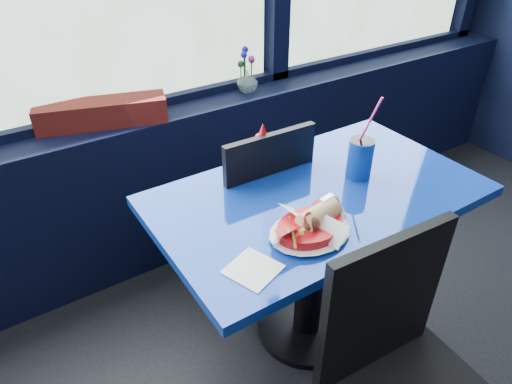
{
  "coord_description": "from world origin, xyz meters",
  "views": [
    {
      "loc": [
        -0.64,
        0.97,
        1.67
      ],
      "look_at": [
        0.01,
        1.98,
        0.86
      ],
      "focal_mm": 32.0,
      "sensor_mm": 36.0,
      "label": 1
    }
  ],
  "objects_px": {
    "planter_box": "(102,113)",
    "chair_near_front": "(407,374)",
    "ketchup_bottle": "(263,151)",
    "near_table": "(315,230)",
    "flower_vase": "(247,79)",
    "chair_near_back": "(253,205)",
    "food_basket": "(311,226)",
    "soda_cup": "(360,157)"
  },
  "relations": [
    {
      "from": "chair_near_back",
      "to": "ketchup_bottle",
      "type": "relative_size",
      "value": 4.42
    },
    {
      "from": "flower_vase",
      "to": "ketchup_bottle",
      "type": "xyz_separation_m",
      "value": [
        -0.33,
        -0.63,
        -0.03
      ]
    },
    {
      "from": "ketchup_bottle",
      "to": "soda_cup",
      "type": "distance_m",
      "value": 0.37
    },
    {
      "from": "near_table",
      "to": "soda_cup",
      "type": "distance_m",
      "value": 0.33
    },
    {
      "from": "flower_vase",
      "to": "soda_cup",
      "type": "bearing_deg",
      "value": -92.55
    },
    {
      "from": "soda_cup",
      "to": "chair_near_back",
      "type": "bearing_deg",
      "value": 130.93
    },
    {
      "from": "chair_near_front",
      "to": "chair_near_back",
      "type": "bearing_deg",
      "value": 87.79
    },
    {
      "from": "planter_box",
      "to": "flower_vase",
      "type": "distance_m",
      "value": 0.74
    },
    {
      "from": "planter_box",
      "to": "soda_cup",
      "type": "distance_m",
      "value": 1.12
    },
    {
      "from": "chair_near_front",
      "to": "planter_box",
      "type": "height_order",
      "value": "chair_near_front"
    },
    {
      "from": "food_basket",
      "to": "ketchup_bottle",
      "type": "distance_m",
      "value": 0.41
    },
    {
      "from": "chair_near_back",
      "to": "soda_cup",
      "type": "bearing_deg",
      "value": 132.25
    },
    {
      "from": "chair_near_front",
      "to": "planter_box",
      "type": "bearing_deg",
      "value": 105.97
    },
    {
      "from": "chair_near_back",
      "to": "ketchup_bottle",
      "type": "xyz_separation_m",
      "value": [
        -0.02,
        -0.1,
        0.31
      ]
    },
    {
      "from": "chair_near_front",
      "to": "chair_near_back",
      "type": "xyz_separation_m",
      "value": [
        0.09,
        0.94,
        -0.02
      ]
    },
    {
      "from": "chair_near_front",
      "to": "ketchup_bottle",
      "type": "bearing_deg",
      "value": 88.32
    },
    {
      "from": "food_basket",
      "to": "ketchup_bottle",
      "type": "xyz_separation_m",
      "value": [
        0.08,
        0.4,
        0.06
      ]
    },
    {
      "from": "chair_near_back",
      "to": "near_table",
      "type": "bearing_deg",
      "value": 105.23
    },
    {
      "from": "near_table",
      "to": "planter_box",
      "type": "height_order",
      "value": "planter_box"
    },
    {
      "from": "planter_box",
      "to": "chair_near_back",
      "type": "bearing_deg",
      "value": -35.72
    },
    {
      "from": "food_basket",
      "to": "chair_near_back",
      "type": "bearing_deg",
      "value": 94.09
    },
    {
      "from": "chair_near_back",
      "to": "ketchup_bottle",
      "type": "distance_m",
      "value": 0.33
    },
    {
      "from": "chair_near_back",
      "to": "food_basket",
      "type": "bearing_deg",
      "value": 79.93
    },
    {
      "from": "near_table",
      "to": "soda_cup",
      "type": "height_order",
      "value": "soda_cup"
    },
    {
      "from": "near_table",
      "to": "ketchup_bottle",
      "type": "xyz_separation_m",
      "value": [
        -0.1,
        0.22,
        0.27
      ]
    },
    {
      "from": "ketchup_bottle",
      "to": "food_basket",
      "type": "bearing_deg",
      "value": -101.65
    },
    {
      "from": "planter_box",
      "to": "chair_near_front",
      "type": "bearing_deg",
      "value": -60.53
    },
    {
      "from": "soda_cup",
      "to": "chair_near_front",
      "type": "bearing_deg",
      "value": -120.7
    },
    {
      "from": "flower_vase",
      "to": "ketchup_bottle",
      "type": "relative_size",
      "value": 1.09
    },
    {
      "from": "planter_box",
      "to": "ketchup_bottle",
      "type": "xyz_separation_m",
      "value": [
        0.41,
        -0.65,
        -0.01
      ]
    },
    {
      "from": "soda_cup",
      "to": "planter_box",
      "type": "bearing_deg",
      "value": 128.65
    },
    {
      "from": "planter_box",
      "to": "soda_cup",
      "type": "height_order",
      "value": "soda_cup"
    },
    {
      "from": "flower_vase",
      "to": "ketchup_bottle",
      "type": "distance_m",
      "value": 0.72
    },
    {
      "from": "food_basket",
      "to": "ketchup_bottle",
      "type": "relative_size",
      "value": 1.37
    },
    {
      "from": "chair_near_front",
      "to": "soda_cup",
      "type": "xyz_separation_m",
      "value": [
        0.37,
        0.62,
        0.28
      ]
    },
    {
      "from": "near_table",
      "to": "chair_near_front",
      "type": "height_order",
      "value": "chair_near_front"
    },
    {
      "from": "chair_near_front",
      "to": "soda_cup",
      "type": "height_order",
      "value": "soda_cup"
    },
    {
      "from": "near_table",
      "to": "planter_box",
      "type": "distance_m",
      "value": 1.05
    },
    {
      "from": "chair_near_front",
      "to": "ketchup_bottle",
      "type": "distance_m",
      "value": 0.89
    },
    {
      "from": "chair_near_front",
      "to": "flower_vase",
      "type": "xyz_separation_m",
      "value": [
        0.41,
        1.47,
        0.32
      ]
    },
    {
      "from": "chair_near_back",
      "to": "food_basket",
      "type": "xyz_separation_m",
      "value": [
        -0.1,
        -0.5,
        0.26
      ]
    },
    {
      "from": "soda_cup",
      "to": "near_table",
      "type": "bearing_deg",
      "value": -178.93
    }
  ]
}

